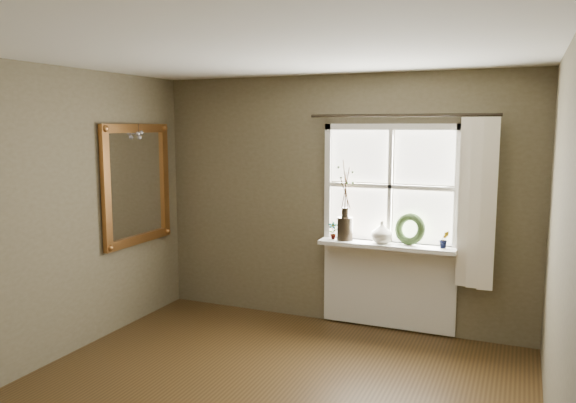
% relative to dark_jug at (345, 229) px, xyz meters
% --- Properties ---
extents(ceiling, '(4.50, 4.50, 0.00)m').
position_rel_dark_jug_xyz_m(ceiling, '(-0.12, -2.12, 1.56)').
color(ceiling, silver).
rests_on(ceiling, ground).
extents(wall_back, '(4.00, 0.10, 2.60)m').
position_rel_dark_jug_xyz_m(wall_back, '(-0.12, 0.18, 0.26)').
color(wall_back, brown).
rests_on(wall_back, ground).
extents(wall_left, '(0.10, 4.50, 2.60)m').
position_rel_dark_jug_xyz_m(wall_left, '(-2.17, -2.12, 0.26)').
color(wall_left, brown).
rests_on(wall_left, ground).
extents(wall_right, '(0.10, 4.50, 2.60)m').
position_rel_dark_jug_xyz_m(wall_right, '(1.93, -2.12, 0.26)').
color(wall_right, brown).
rests_on(wall_right, ground).
extents(window_frame, '(1.36, 0.06, 1.24)m').
position_rel_dark_jug_xyz_m(window_frame, '(0.43, 0.11, 0.44)').
color(window_frame, white).
rests_on(window_frame, wall_back).
extents(window_sill, '(1.36, 0.26, 0.04)m').
position_rel_dark_jug_xyz_m(window_sill, '(0.43, 0.00, -0.14)').
color(window_sill, white).
rests_on(window_sill, wall_back).
extents(window_apron, '(1.36, 0.04, 0.88)m').
position_rel_dark_jug_xyz_m(window_apron, '(0.43, 0.11, -0.58)').
color(window_apron, white).
rests_on(window_apron, ground).
extents(dark_jug, '(0.18, 0.18, 0.24)m').
position_rel_dark_jug_xyz_m(dark_jug, '(0.00, 0.00, 0.00)').
color(dark_jug, black).
rests_on(dark_jug, window_sill).
extents(cream_vase, '(0.26, 0.26, 0.22)m').
position_rel_dark_jug_xyz_m(cream_vase, '(0.38, 0.00, -0.01)').
color(cream_vase, beige).
rests_on(cream_vase, window_sill).
extents(wreath, '(0.35, 0.23, 0.33)m').
position_rel_dark_jug_xyz_m(wreath, '(0.65, 0.04, 0.00)').
color(wreath, '#2A3E1B').
rests_on(wreath, window_sill).
extents(potted_plant_left, '(0.11, 0.09, 0.18)m').
position_rel_dark_jug_xyz_m(potted_plant_left, '(-0.13, 0.00, -0.03)').
color(potted_plant_left, '#2A3E1B').
rests_on(potted_plant_left, window_sill).
extents(potted_plant_right, '(0.12, 0.11, 0.17)m').
position_rel_dark_jug_xyz_m(potted_plant_right, '(0.99, 0.00, -0.03)').
color(potted_plant_right, '#2A3E1B').
rests_on(potted_plant_right, window_sill).
extents(curtain, '(0.36, 0.12, 1.59)m').
position_rel_dark_jug_xyz_m(curtain, '(1.27, 0.01, 0.33)').
color(curtain, white).
rests_on(curtain, wall_back).
extents(curtain_rod, '(1.84, 0.03, 0.03)m').
position_rel_dark_jug_xyz_m(curtain_rod, '(0.53, 0.05, 1.14)').
color(curtain_rod, black).
rests_on(curtain_rod, wall_back).
extents(gilt_mirror, '(0.10, 1.06, 1.26)m').
position_rel_dark_jug_xyz_m(gilt_mirror, '(-2.08, -0.64, 0.44)').
color(gilt_mirror, white).
rests_on(gilt_mirror, wall_left).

